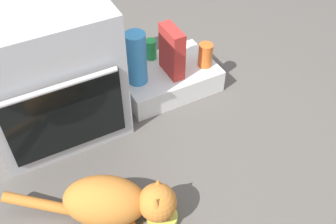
# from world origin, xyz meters

# --- Properties ---
(ground) EXTENTS (8.00, 8.00, 0.00)m
(ground) POSITION_xyz_m (0.00, 0.00, 0.00)
(ground) COLOR #56514C
(oven) EXTENTS (0.63, 0.61, 0.70)m
(oven) POSITION_xyz_m (-0.07, 0.49, 0.35)
(oven) COLOR #B7BABF
(oven) RESTS_ON ground
(pantry_cabinet) EXTENTS (0.55, 0.37, 0.14)m
(pantry_cabinet) POSITION_xyz_m (0.58, 0.46, 0.07)
(pantry_cabinet) COLOR white
(pantry_cabinet) RESTS_ON ground
(food_bowl) EXTENTS (0.13, 0.13, 0.07)m
(food_bowl) POSITION_xyz_m (0.14, -0.31, 0.03)
(food_bowl) COLOR #D1D14C
(food_bowl) RESTS_ON ground
(cat) EXTENTS (0.66, 0.46, 0.24)m
(cat) POSITION_xyz_m (-0.02, -0.21, 0.12)
(cat) COLOR #C6752D
(cat) RESTS_ON ground
(cereal_box) EXTENTS (0.07, 0.18, 0.28)m
(cereal_box) POSITION_xyz_m (0.58, 0.42, 0.28)
(cereal_box) COLOR #B72D28
(cereal_box) RESTS_ON pantry_cabinet
(water_bottle) EXTENTS (0.11, 0.11, 0.30)m
(water_bottle) POSITION_xyz_m (0.38, 0.44, 0.29)
(water_bottle) COLOR #388CD1
(water_bottle) RESTS_ON pantry_cabinet
(sauce_jar) EXTENTS (0.08, 0.08, 0.14)m
(sauce_jar) POSITION_xyz_m (0.78, 0.38, 0.21)
(sauce_jar) COLOR #D16023
(sauce_jar) RESTS_ON pantry_cabinet
(soda_can) EXTENTS (0.07, 0.07, 0.12)m
(soda_can) POSITION_xyz_m (0.54, 0.59, 0.20)
(soda_can) COLOR green
(soda_can) RESTS_ON pantry_cabinet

